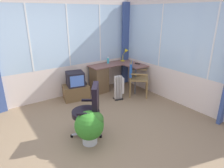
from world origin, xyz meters
TOP-DOWN VIEW (x-y plane):
  - ground at (0.00, 0.00)m, footprint 5.74×5.12m
  - north_window_panel at (0.00, 2.09)m, footprint 4.74×0.07m
  - east_window_panel at (2.40, -0.00)m, footprint 0.07×4.12m
  - curtain_corner at (2.27, 1.96)m, footprint 0.23×0.08m
  - desk at (1.27, 1.76)m, footprint 1.40×1.05m
  - desk_lamp at (2.18, 1.82)m, footprint 0.24×0.21m
  - tv_remote at (2.21, 1.33)m, footprint 0.10×0.15m
  - spray_bottle at (1.57, 1.89)m, footprint 0.06×0.06m
  - wooden_armchair at (1.82, 1.00)m, footprint 0.68×0.68m
  - office_chair at (-0.08, 0.05)m, footprint 0.60×0.61m
  - tv_on_stand at (0.42, 1.69)m, footprint 0.72×0.57m
  - space_heater at (1.32, 1.02)m, footprint 0.29×0.22m
  - potted_plant at (-0.21, -0.16)m, footprint 0.50×0.50m

SIDE VIEW (x-z plane):
  - ground at x=0.00m, z-range -0.06..0.00m
  - tv_on_stand at x=0.42m, z-range -0.04..0.69m
  - space_heater at x=1.32m, z-range 0.01..0.64m
  - potted_plant at x=-0.21m, z-range 0.05..0.65m
  - desk at x=1.27m, z-range 0.04..0.79m
  - office_chair at x=-0.08m, z-range 0.06..1.06m
  - wooden_armchair at x=1.82m, z-range 0.14..1.06m
  - tv_remote at x=2.21m, z-range 0.75..0.77m
  - spray_bottle at x=1.57m, z-range 0.74..0.96m
  - desk_lamp at x=2.18m, z-range 0.81..1.19m
  - curtain_corner at x=2.27m, z-range 0.00..2.42m
  - east_window_panel at x=2.40m, z-range 0.00..2.52m
  - north_window_panel at x=0.00m, z-range 0.00..2.52m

